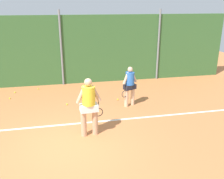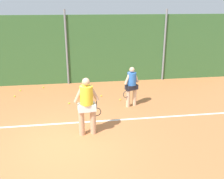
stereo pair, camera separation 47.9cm
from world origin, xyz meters
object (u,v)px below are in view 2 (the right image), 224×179
player_midcourt (132,85)px  tennis_ball_2 (43,87)px  tennis_ball_5 (69,103)px  tennis_ball_1 (15,96)px  tennis_ball_3 (120,100)px  tennis_ball_6 (93,103)px  tennis_ball_7 (101,96)px  player_foreground_near (87,104)px  tennis_ball_4 (20,90)px

player_midcourt → tennis_ball_2: bearing=-58.6°
player_midcourt → tennis_ball_5: bearing=-34.4°
tennis_ball_1 → tennis_ball_3: bearing=-13.1°
player_midcourt → tennis_ball_1: bearing=-41.3°
tennis_ball_6 → tennis_ball_7: size_ratio=1.00×
player_foreground_near → tennis_ball_3: size_ratio=28.25×
tennis_ball_3 → tennis_ball_5: (-2.17, -0.11, 0.00)m
tennis_ball_4 → tennis_ball_5: bearing=-40.1°
tennis_ball_2 → tennis_ball_4: same height
tennis_ball_7 → player_midcourt: bearing=-49.2°
player_foreground_near → tennis_ball_4: player_foreground_near is taller
tennis_ball_4 → player_foreground_near: bearing=-57.1°
tennis_ball_5 → tennis_ball_6: same height
player_foreground_near → tennis_ball_1: bearing=123.4°
tennis_ball_1 → tennis_ball_3: 4.71m
tennis_ball_3 → tennis_ball_7: bearing=142.5°
tennis_ball_5 → tennis_ball_6: (0.98, -0.11, 0.00)m
player_midcourt → tennis_ball_2: 4.82m
tennis_ball_3 → tennis_ball_4: bearing=157.6°
player_foreground_near → tennis_ball_2: 5.35m
player_foreground_near → tennis_ball_3: player_foreground_near is taller
tennis_ball_4 → tennis_ball_6: 3.90m
tennis_ball_4 → tennis_ball_6: (3.31, -2.07, 0.00)m
tennis_ball_1 → tennis_ball_4: (0.10, 0.77, 0.00)m
tennis_ball_4 → tennis_ball_2: bearing=17.5°
tennis_ball_2 → tennis_ball_4: size_ratio=1.00×
player_foreground_near → tennis_ball_6: bearing=76.5°
tennis_ball_3 → tennis_ball_6: size_ratio=1.00×
player_midcourt → tennis_ball_7: 1.87m
tennis_ball_4 → tennis_ball_5: 3.04m
tennis_ball_7 → tennis_ball_6: bearing=-117.7°
tennis_ball_1 → tennis_ball_3: same height
tennis_ball_5 → tennis_ball_7: 1.57m
tennis_ball_2 → tennis_ball_7: same height
tennis_ball_1 → tennis_ball_2: (1.12, 1.10, 0.00)m
tennis_ball_2 → tennis_ball_3: bearing=-32.0°
tennis_ball_4 → tennis_ball_5: same height
tennis_ball_1 → tennis_ball_2: same height
player_foreground_near → tennis_ball_4: bearing=117.5°
tennis_ball_3 → tennis_ball_2: bearing=148.0°
player_foreground_near → tennis_ball_6: (0.35, 2.49, -1.01)m
player_midcourt → tennis_ball_7: bearing=-70.9°
player_foreground_near → player_midcourt: (1.86, 2.05, -0.14)m
tennis_ball_7 → tennis_ball_4: bearing=161.3°
tennis_ball_3 → tennis_ball_5: bearing=-177.0°
tennis_ball_3 → tennis_ball_5: same height
tennis_ball_3 → tennis_ball_6: 1.20m
player_midcourt → tennis_ball_1: 5.29m
player_foreground_near → tennis_ball_6: size_ratio=28.25×
tennis_ball_2 → player_foreground_near: bearing=-68.5°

